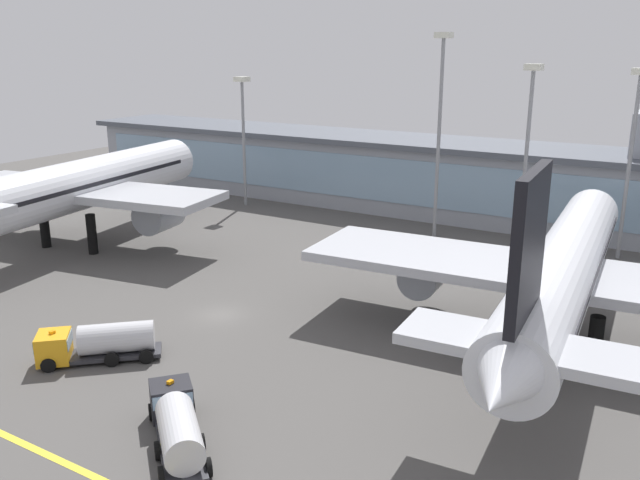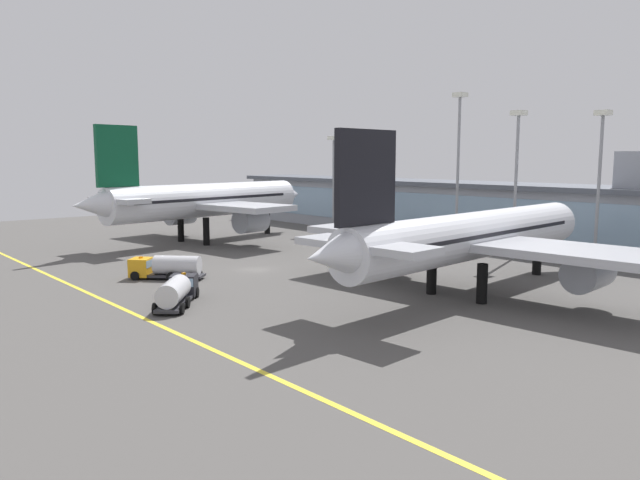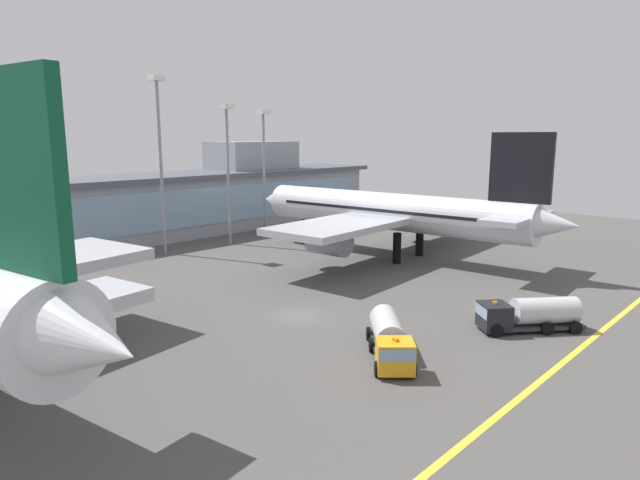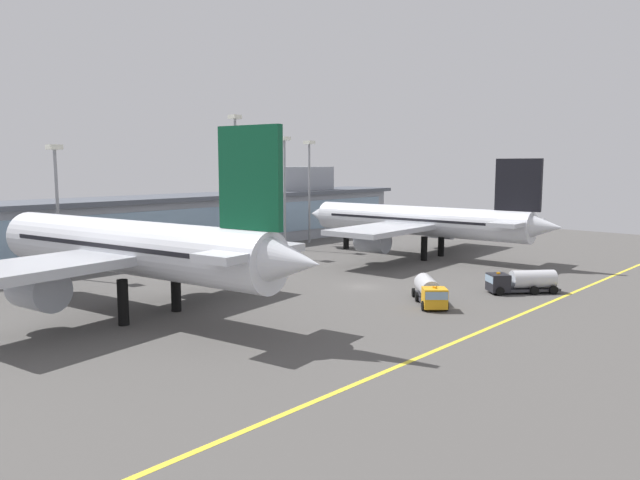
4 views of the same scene
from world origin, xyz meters
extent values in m
plane|color=#514F4C|center=(0.00, 0.00, 0.00)|extent=(180.00, 180.00, 0.00)
cube|color=#9399A3|center=(0.00, 46.11, 4.82)|extent=(116.65, 12.00, 9.64)
cube|color=#84A3BC|center=(0.00, 40.06, 5.30)|extent=(111.98, 0.20, 6.17)
cube|color=#4C515B|center=(0.00, 46.11, 10.04)|extent=(119.65, 14.00, 0.80)
cylinder|color=black|center=(-31.37, 5.75, 2.35)|extent=(1.10, 1.10, 4.70)
cylinder|color=black|center=(-24.40, 6.81, 2.35)|extent=(1.10, 1.10, 4.70)
cylinder|color=black|center=(-30.59, 24.02, 2.35)|extent=(1.10, 1.10, 4.70)
cylinder|color=silver|center=(-28.36, 9.37, 7.34)|extent=(11.69, 39.45, 5.87)
cone|color=silver|center=(-31.57, 30.39, 7.34)|extent=(6.31, 6.07, 5.58)
cube|color=#84A3BC|center=(-31.07, 27.10, 8.37)|extent=(4.98, 4.73, 1.76)
cube|color=black|center=(-28.36, 9.37, 7.78)|extent=(10.81, 33.29, 0.47)
cube|color=#B7BAC1|center=(-28.36, 9.37, 6.61)|extent=(35.78, 14.50, 0.94)
cylinder|color=#999EA8|center=(-38.19, 9.29, 4.29)|extent=(4.83, 5.63, 4.11)
cylinder|color=#999EA8|center=(-18.95, 12.22, 4.29)|extent=(4.83, 5.63, 4.11)
cylinder|color=black|center=(24.34, 6.15, 2.04)|extent=(1.10, 1.10, 4.08)
cylinder|color=black|center=(30.46, 6.58, 2.04)|extent=(1.10, 1.10, 4.08)
cylinder|color=black|center=(26.10, 24.96, 2.04)|extent=(1.10, 1.10, 4.08)
cylinder|color=silver|center=(27.17, 9.60, 6.38)|extent=(7.92, 40.78, 5.11)
cone|color=silver|center=(25.65, 31.34, 6.38)|extent=(5.16, 4.92, 4.85)
cone|color=silver|center=(28.71, -12.39, 6.77)|extent=(4.72, 5.91, 4.34)
cube|color=#84A3BC|center=(25.87, 28.20, 7.28)|extent=(4.07, 3.83, 1.53)
cube|color=black|center=(27.17, 9.60, 6.77)|extent=(7.52, 34.32, 0.41)
cube|color=#B7BAC1|center=(27.17, 9.60, 5.74)|extent=(42.48, 12.63, 0.82)
cylinder|color=#999EA8|center=(15.37, 10.24, 3.73)|extent=(3.93, 5.50, 3.57)
cube|color=black|center=(28.42, -8.19, 13.02)|extent=(1.12, 7.32, 8.17)
cube|color=#B7BAC1|center=(28.42, -8.19, 7.15)|extent=(13.69, 5.38, 0.65)
cylinder|color=black|center=(-3.82, -15.12, 0.55)|extent=(1.01, 0.97, 1.10)
cylinder|color=black|center=(-5.59, -13.22, 0.55)|extent=(1.01, 0.97, 1.10)
cylinder|color=black|center=(-0.52, -12.06, 0.55)|extent=(1.01, 0.97, 1.10)
cylinder|color=black|center=(-2.29, -10.16, 0.55)|extent=(1.01, 0.97, 1.10)
cylinder|color=black|center=(1.33, -10.35, 0.55)|extent=(1.01, 0.97, 1.10)
cylinder|color=black|center=(-0.44, -8.44, 0.55)|extent=(1.01, 0.97, 1.10)
cube|color=#2D2D33|center=(-1.54, -11.23, 0.45)|extent=(7.13, 6.86, 0.30)
cube|color=orange|center=(-4.50, -13.99, 1.40)|extent=(3.48, 3.50, 2.20)
cube|color=#84A3BC|center=(-4.50, -13.99, 1.88)|extent=(3.48, 3.48, 0.88)
cylinder|color=silver|center=(-1.14, -10.87, 1.75)|extent=(5.65, 5.48, 2.30)
cube|color=orange|center=(-4.50, -13.99, 2.62)|extent=(0.30, 0.40, 0.20)
cylinder|color=black|center=(7.42, -15.97, 0.55)|extent=(1.03, 0.95, 1.10)
cylinder|color=black|center=(9.12, -14.00, 0.55)|extent=(1.03, 0.95, 1.10)
cylinder|color=black|center=(10.83, -18.91, 0.55)|extent=(1.03, 0.95, 1.10)
cylinder|color=black|center=(12.53, -16.94, 0.55)|extent=(1.03, 0.95, 1.10)
cylinder|color=black|center=(12.74, -20.55, 0.55)|extent=(1.03, 0.95, 1.10)
cylinder|color=black|center=(14.44, -18.59, 0.55)|extent=(1.03, 0.95, 1.10)
cube|color=#2D2D33|center=(11.54, -17.81, 0.45)|extent=(7.25, 6.71, 0.30)
cube|color=black|center=(8.48, -15.16, 1.40)|extent=(3.47, 3.50, 2.20)
cube|color=#84A3BC|center=(8.48, -15.16, 1.88)|extent=(3.47, 3.48, 0.88)
cylinder|color=silver|center=(11.95, -18.16, 1.75)|extent=(5.73, 5.39, 2.30)
cube|color=orange|center=(8.48, -15.16, 2.62)|extent=(0.30, 0.40, 0.20)
cylinder|color=gray|center=(6.74, 34.22, 12.04)|extent=(0.44, 0.44, 24.09)
cube|color=silver|center=(6.74, 34.22, 24.44)|extent=(1.80, 1.80, 0.70)
cylinder|color=gray|center=(17.66, 33.18, 10.33)|extent=(0.44, 0.44, 20.66)
cube|color=silver|center=(17.66, 33.18, 21.01)|extent=(1.80, 1.80, 0.70)
cylinder|color=gray|center=(-24.39, 35.89, 9.13)|extent=(0.44, 0.44, 18.26)
cube|color=silver|center=(-24.39, 35.89, 18.61)|extent=(1.80, 1.80, 0.70)
cylinder|color=gray|center=(28.02, 36.65, 10.15)|extent=(0.44, 0.44, 20.29)
camera|label=1|loc=(36.47, -43.02, 23.20)|focal=37.50mm
camera|label=2|loc=(65.23, -45.31, 14.66)|focal=34.02mm
camera|label=3|loc=(-34.86, -35.02, 16.62)|focal=30.87mm
camera|label=4|loc=(-61.22, -49.10, 16.23)|focal=33.61mm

